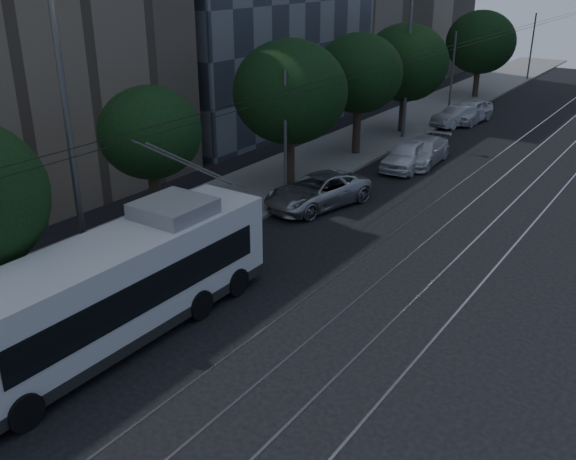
# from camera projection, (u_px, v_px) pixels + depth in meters

# --- Properties ---
(ground) EXTENTS (120.00, 120.00, 0.00)m
(ground) POSITION_uv_depth(u_px,v_px,m) (243.00, 337.00, 18.85)
(ground) COLOR black
(ground) RESTS_ON ground
(sidewalk) EXTENTS (5.00, 90.00, 0.15)m
(sidewalk) POSITION_uv_depth(u_px,v_px,m) (350.00, 147.00, 37.98)
(sidewalk) COLOR gray
(sidewalk) RESTS_ON ground
(tram_rails) EXTENTS (4.52, 90.00, 0.02)m
(tram_rails) POSITION_uv_depth(u_px,v_px,m) (521.00, 177.00, 32.83)
(tram_rails) COLOR gray
(tram_rails) RESTS_ON ground
(overhead_wires) EXTENTS (2.23, 90.00, 6.00)m
(overhead_wires) POSITION_uv_depth(u_px,v_px,m) (392.00, 94.00, 35.36)
(overhead_wires) COLOR black
(overhead_wires) RESTS_ON ground
(trolleybus) EXTENTS (2.60, 11.83, 5.63)m
(trolleybus) POSITION_uv_depth(u_px,v_px,m) (111.00, 291.00, 18.02)
(trolleybus) COLOR silver
(trolleybus) RESTS_ON ground
(pickup_silver) EXTENTS (3.60, 5.64, 1.45)m
(pickup_silver) POSITION_uv_depth(u_px,v_px,m) (317.00, 191.00, 28.66)
(pickup_silver) COLOR #999CA1
(pickup_silver) RESTS_ON ground
(car_white_a) EXTENTS (2.08, 4.46, 1.48)m
(car_white_a) POSITION_uv_depth(u_px,v_px,m) (407.00, 155.00, 34.02)
(car_white_a) COLOR silver
(car_white_a) RESTS_ON ground
(car_white_b) EXTENTS (2.18, 4.80, 1.36)m
(car_white_b) POSITION_uv_depth(u_px,v_px,m) (423.00, 151.00, 34.88)
(car_white_b) COLOR #B9B8BD
(car_white_b) RESTS_ON ground
(car_white_c) EXTENTS (2.56, 4.23, 1.32)m
(car_white_c) POSITION_uv_depth(u_px,v_px,m) (457.00, 116.00, 42.97)
(car_white_c) COLOR #B6B5BA
(car_white_c) RESTS_ON ground
(car_white_d) EXTENTS (2.24, 4.70, 1.55)m
(car_white_d) POSITION_uv_depth(u_px,v_px,m) (470.00, 111.00, 43.87)
(car_white_d) COLOR silver
(car_white_d) RESTS_ON ground
(tree_1) EXTENTS (3.81, 3.81, 6.10)m
(tree_1) POSITION_uv_depth(u_px,v_px,m) (150.00, 133.00, 23.58)
(tree_1) COLOR #30231B
(tree_1) RESTS_ON ground
(tree_2) EXTENTS (5.37, 5.37, 7.04)m
(tree_2) POSITION_uv_depth(u_px,v_px,m) (290.00, 92.00, 29.73)
(tree_2) COLOR #30231B
(tree_2) RESTS_ON ground
(tree_3) EXTENTS (4.78, 4.78, 6.76)m
(tree_3) POSITION_uv_depth(u_px,v_px,m) (359.00, 74.00, 34.86)
(tree_3) COLOR #30231B
(tree_3) RESTS_ON ground
(tree_4) EXTENTS (5.27, 5.27, 6.83)m
(tree_4) POSITION_uv_depth(u_px,v_px,m) (406.00, 63.00, 39.60)
(tree_4) COLOR #30231B
(tree_4) RESTS_ON ground
(tree_5) EXTENTS (5.39, 5.39, 6.82)m
(tree_5) POSITION_uv_depth(u_px,v_px,m) (481.00, 42.00, 50.31)
(tree_5) COLOR #30231B
(tree_5) RESTS_ON ground
(streetlamp_near) EXTENTS (2.46, 0.44, 10.20)m
(streetlamp_near) POSITION_uv_depth(u_px,v_px,m) (75.00, 112.00, 18.70)
(streetlamp_near) COLOR #575759
(streetlamp_near) RESTS_ON ground
(streetlamp_far) EXTENTS (2.35, 0.44, 9.66)m
(streetlamp_far) POSITION_uv_depth(u_px,v_px,m) (416.00, 43.00, 37.46)
(streetlamp_far) COLOR #575759
(streetlamp_far) RESTS_ON ground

